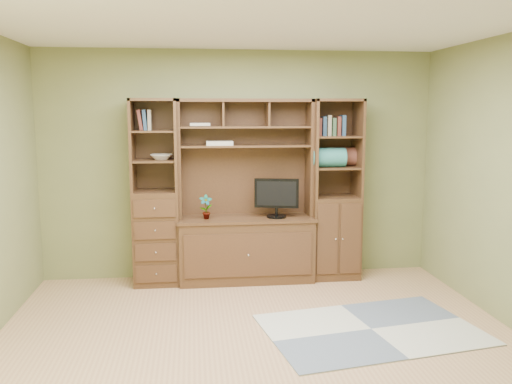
{
  "coord_description": "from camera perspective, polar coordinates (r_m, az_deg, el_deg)",
  "views": [
    {
      "loc": [
        -0.54,
        -4.21,
        1.92
      ],
      "look_at": [
        0.1,
        1.2,
        1.1
      ],
      "focal_mm": 38.0,
      "sensor_mm": 36.0,
      "label": 1
    }
  ],
  "objects": [
    {
      "name": "left_tower",
      "position": [
        6.07,
        -10.53,
        -0.07
      ],
      "size": [
        0.5,
        0.45,
        2.05
      ],
      "primitive_type": "cube",
      "color": "#442A17",
      "rests_on": "ground"
    },
    {
      "name": "room",
      "position": [
        4.29,
        0.55,
        0.24
      ],
      "size": [
        4.6,
        4.1,
        2.64
      ],
      "color": "tan",
      "rests_on": "ground"
    },
    {
      "name": "magazines",
      "position": [
        6.05,
        -3.87,
        5.17
      ],
      "size": [
        0.29,
        0.21,
        0.05
      ],
      "primitive_type": "cube",
      "color": "beige",
      "rests_on": "center_hutch"
    },
    {
      "name": "blanket_red",
      "position": [
        6.33,
        9.17,
        3.7
      ],
      "size": [
        0.38,
        0.21,
        0.21
      ],
      "primitive_type": "cube",
      "color": "brown",
      "rests_on": "right_tower"
    },
    {
      "name": "center_hutch",
      "position": [
        6.04,
        -1.05,
        0.04
      ],
      "size": [
        1.54,
        0.53,
        2.05
      ],
      "primitive_type": "cube",
      "color": "#442A17",
      "rests_on": "ground"
    },
    {
      "name": "blanket_teal",
      "position": [
        6.15,
        7.63,
        3.62
      ],
      "size": [
        0.37,
        0.22,
        0.22
      ],
      "primitive_type": "cube",
      "color": "#2A7069",
      "rests_on": "right_tower"
    },
    {
      "name": "right_tower",
      "position": [
        6.27,
        8.28,
        0.26
      ],
      "size": [
        0.55,
        0.45,
        2.05
      ],
      "primitive_type": "cube",
      "color": "#442A17",
      "rests_on": "ground"
    },
    {
      "name": "rug",
      "position": [
        5.04,
        12.03,
        -13.96
      ],
      "size": [
        2.02,
        1.52,
        0.01
      ],
      "primitive_type": "cube",
      "rotation": [
        0.0,
        0.0,
        0.17
      ],
      "color": "#929697",
      "rests_on": "ground"
    },
    {
      "name": "bowl",
      "position": [
        6.02,
        -9.93,
        3.66
      ],
      "size": [
        0.24,
        0.24,
        0.06
      ],
      "primitive_type": "imported",
      "color": "beige",
      "rests_on": "left_tower"
    },
    {
      "name": "orchid",
      "position": [
        6.01,
        -5.3,
        -1.58
      ],
      "size": [
        0.14,
        0.1,
        0.27
      ],
      "primitive_type": "imported",
      "color": "#9B3E34",
      "rests_on": "center_hutch"
    },
    {
      "name": "monitor",
      "position": [
        6.05,
        2.18,
        0.13
      ],
      "size": [
        0.53,
        0.32,
        0.61
      ],
      "primitive_type": "cube",
      "rotation": [
        0.0,
        0.0,
        -0.22
      ],
      "color": "black",
      "rests_on": "center_hutch"
    }
  ]
}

